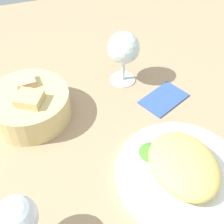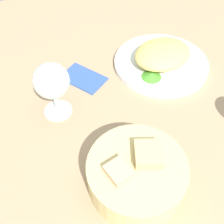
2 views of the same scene
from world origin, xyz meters
The scene contains 7 objects.
ground_plane centered at (0.00, 0.00, -1.00)cm, with size 140.00×140.00×2.00cm, color tan.
plate centered at (-11.47, -13.29, 0.70)cm, with size 24.96×24.96×1.40cm, color white.
omelette centered at (-11.47, -13.29, 3.82)cm, with size 15.50×12.31×4.83cm, color #DAC063.
lettuce_garnish centered at (-5.55, -9.72, 2.06)cm, with size 5.10×5.10×1.32cm, color #438B29.
bread_basket centered at (13.48, 11.23, 3.40)cm, with size 17.90×17.90×8.28cm.
wine_glass_near centered at (18.81, -12.57, 9.07)cm, with size 7.67×7.67×13.46cm.
folded_napkin centered at (8.80, -19.36, 0.40)cm, with size 11.00×7.00×0.80cm, color #33539A.
Camera 2 is at (29.23, 28.83, 48.16)cm, focal length 43.69 mm.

